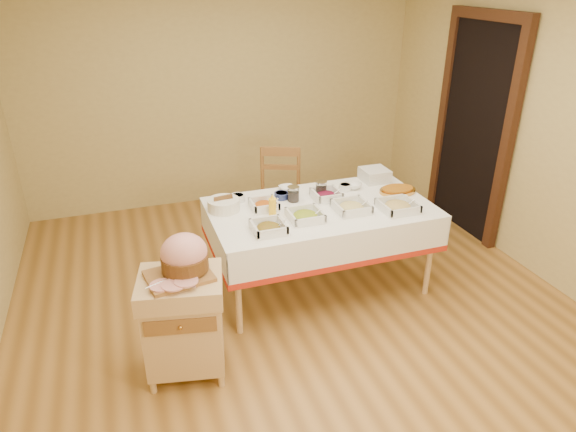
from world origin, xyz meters
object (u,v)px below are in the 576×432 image
object	(u,v)px
preserve_jar_right	(321,189)
mustard_bottle	(273,206)
butcher_cart	(184,320)
bread_basket	(224,205)
preserve_jar_left	(293,195)
brass_platter	(397,190)
dining_chair	(279,196)
ham_on_board	(184,258)
dining_table	(320,224)
plate_stack	(375,175)

from	to	relation	value
preserve_jar_right	mustard_bottle	size ratio (longest dim) A/B	0.69
butcher_cart	bread_basket	size ratio (longest dim) A/B	2.91
preserve_jar_left	bread_basket	xyz separation A→B (m)	(-0.59, 0.01, -0.01)
brass_platter	dining_chair	bearing A→B (deg)	133.17
bread_basket	brass_platter	xyz separation A→B (m)	(1.52, -0.13, -0.03)
dining_chair	mustard_bottle	bearing A→B (deg)	-110.93
ham_on_board	brass_platter	xyz separation A→B (m)	(1.96, 0.73, -0.10)
dining_chair	ham_on_board	bearing A→B (deg)	-125.91
mustard_bottle	bread_basket	distance (m)	0.41
ham_on_board	preserve_jar_right	bearing A→B (deg)	34.36
dining_table	preserve_jar_left	world-z (taller)	preserve_jar_left
bread_basket	brass_platter	distance (m)	1.52
mustard_bottle	dining_table	bearing A→B (deg)	5.14
preserve_jar_left	mustard_bottle	world-z (taller)	mustard_bottle
preserve_jar_left	mustard_bottle	distance (m)	0.33
dining_chair	ham_on_board	world-z (taller)	ham_on_board
preserve_jar_left	plate_stack	bearing A→B (deg)	12.53
plate_stack	dining_chair	bearing A→B (deg)	143.61
preserve_jar_right	ham_on_board	bearing A→B (deg)	-145.64
mustard_bottle	bread_basket	bearing A→B (deg)	145.89
brass_platter	preserve_jar_right	bearing A→B (deg)	166.29
mustard_bottle	butcher_cart	bearing A→B (deg)	-141.17
dining_table	preserve_jar_left	bearing A→B (deg)	134.02
dining_chair	preserve_jar_left	distance (m)	0.82
dining_chair	bread_basket	xyz separation A→B (m)	(-0.71, -0.73, 0.32)
dining_chair	mustard_bottle	distance (m)	1.09
brass_platter	ham_on_board	bearing A→B (deg)	-159.51
dining_table	preserve_jar_right	bearing A→B (deg)	67.13
bread_basket	plate_stack	bearing A→B (deg)	7.03
dining_chair	mustard_bottle	size ratio (longest dim) A/B	5.15
ham_on_board	brass_platter	world-z (taller)	ham_on_board
dining_chair	preserve_jar_right	world-z (taller)	dining_chair
bread_basket	dining_table	bearing A→B (deg)	-14.10
dining_table	butcher_cart	xyz separation A→B (m)	(-1.26, -0.71, -0.17)
butcher_cart	ham_on_board	size ratio (longest dim) A/B	1.79
preserve_jar_right	mustard_bottle	distance (m)	0.58
dining_table	butcher_cart	size ratio (longest dim) A/B	2.41
dining_table	preserve_jar_left	distance (m)	0.33
dining_table	bread_basket	world-z (taller)	bread_basket
ham_on_board	plate_stack	bearing A→B (deg)	28.81
dining_chair	bread_basket	world-z (taller)	dining_chair
preserve_jar_right	plate_stack	distance (m)	0.61
butcher_cart	ham_on_board	distance (m)	0.45
preserve_jar_right	dining_table	bearing A→B (deg)	-112.87
mustard_bottle	plate_stack	xyz separation A→B (m)	(1.11, 0.41, -0.03)
preserve_jar_right	mustard_bottle	xyz separation A→B (m)	(-0.52, -0.26, 0.03)
butcher_cart	dining_chair	size ratio (longest dim) A/B	0.80
mustard_bottle	plate_stack	distance (m)	1.19
dining_table	ham_on_board	bearing A→B (deg)	-150.99
butcher_cart	preserve_jar_left	distance (m)	1.45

